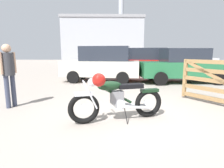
# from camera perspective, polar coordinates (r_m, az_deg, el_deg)

# --- Properties ---
(ground_plane) EXTENTS (80.00, 80.00, 0.00)m
(ground_plane) POSITION_cam_1_polar(r_m,az_deg,el_deg) (4.19, 5.94, -10.06)
(ground_plane) COLOR gray
(vintage_motorcycle) EXTENTS (2.00, 0.95, 1.07)m
(vintage_motorcycle) POSITION_cam_1_polar(r_m,az_deg,el_deg) (3.72, 1.21, -4.62)
(vintage_motorcycle) COLOR black
(vintage_motorcycle) RESTS_ON ground_plane
(bystander) EXTENTS (0.30, 0.44, 1.66)m
(bystander) POSITION_cam_1_polar(r_m,az_deg,el_deg) (5.34, -30.37, 4.14)
(bystander) COLOR #383D51
(bystander) RESTS_ON ground_plane
(white_estate_far) EXTENTS (4.05, 2.13, 1.78)m
(white_estate_far) POSITION_cam_1_polar(r_m,az_deg,el_deg) (11.80, 10.15, 7.09)
(white_estate_far) COLOR black
(white_estate_far) RESTS_ON ground_plane
(red_hatchback_near) EXTENTS (4.33, 2.19, 1.67)m
(red_hatchback_near) POSITION_cam_1_polar(r_m,az_deg,el_deg) (9.51, 21.80, 5.50)
(red_hatchback_near) COLOR black
(red_hatchback_near) RESTS_ON ground_plane
(dark_sedan_left) EXTENTS (3.92, 1.88, 1.78)m
(dark_sedan_left) POSITION_cam_1_polar(r_m,az_deg,el_deg) (17.34, 23.99, 7.18)
(dark_sedan_left) COLOR black
(dark_sedan_left) RESTS_ON ground_plane
(blue_hatchback_right) EXTENTS (4.03, 2.10, 1.78)m
(blue_hatchback_right) POSITION_cam_1_polar(r_m,az_deg,el_deg) (9.19, -3.11, 6.55)
(blue_hatchback_right) COLOR black
(blue_hatchback_right) RESTS_ON ground_plane
(industrial_building) EXTENTS (16.77, 13.85, 18.00)m
(industrial_building) POSITION_cam_1_polar(r_m,az_deg,el_deg) (40.31, -2.77, 13.83)
(industrial_building) COLOR #9EA0A8
(industrial_building) RESTS_ON ground_plane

